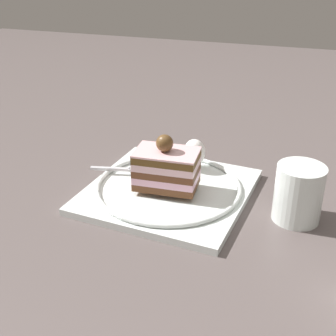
{
  "coord_description": "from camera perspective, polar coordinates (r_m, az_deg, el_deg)",
  "views": [
    {
      "loc": [
        -0.18,
        0.62,
        0.38
      ],
      "look_at": [
        0.01,
        0.0,
        0.05
      ],
      "focal_mm": 49.14,
      "sensor_mm": 36.0,
      "label": 1
    }
  ],
  "objects": [
    {
      "name": "dessert_plate",
      "position": [
        0.74,
        -0.0,
        -2.74
      ],
      "size": [
        0.27,
        0.27,
        0.02
      ],
      "color": "white",
      "rests_on": "ground_plane"
    },
    {
      "name": "drink_glass_far",
      "position": [
        0.69,
        15.86,
        -3.25
      ],
      "size": [
        0.07,
        0.07,
        0.09
      ],
      "color": "white",
      "rests_on": "ground_plane"
    },
    {
      "name": "whipped_cream_dollop",
      "position": [
        0.79,
        3.29,
        1.97
      ],
      "size": [
        0.04,
        0.04,
        0.05
      ],
      "primitive_type": "ellipsoid",
      "color": "white",
      "rests_on": "dessert_plate"
    },
    {
      "name": "ground_plane",
      "position": [
        0.74,
        1.14,
        -3.48
      ],
      "size": [
        2.4,
        2.4,
        0.0
      ],
      "primitive_type": "plane",
      "color": "#574D4B"
    },
    {
      "name": "fork",
      "position": [
        0.78,
        -5.35,
        -0.19
      ],
      "size": [
        0.11,
        0.03,
        0.0
      ],
      "color": "silver",
      "rests_on": "dessert_plate"
    },
    {
      "name": "cake_slice",
      "position": [
        0.72,
        -0.18,
        0.04
      ],
      "size": [
        0.1,
        0.07,
        0.09
      ],
      "color": "brown",
      "rests_on": "dessert_plate"
    }
  ]
}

